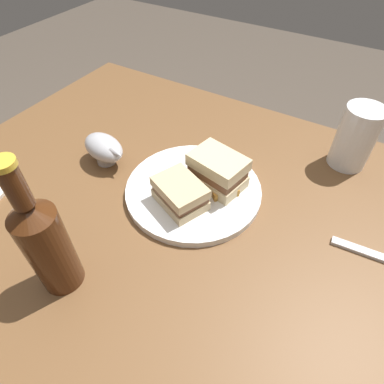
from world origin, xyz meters
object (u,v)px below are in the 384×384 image
object	(u,v)px
pint_glass	(354,141)
fork	(384,258)
plate	(193,190)
sandwich_half_left	(180,194)
cider_bottle	(46,243)
gravy_boat	(104,148)
sandwich_half_right	(218,171)

from	to	relation	value
pint_glass	fork	distance (m)	0.27
plate	sandwich_half_left	bearing A→B (deg)	89.96
pint_glass	fork	bearing A→B (deg)	116.96
plate	cider_bottle	size ratio (longest dim) A/B	1.09
plate	sandwich_half_left	distance (m)	0.06
plate	gravy_boat	bearing A→B (deg)	4.42
fork	gravy_boat	bearing A→B (deg)	0.15
pint_glass	cider_bottle	bearing A→B (deg)	58.41
sandwich_half_right	fork	bearing A→B (deg)	179.06
sandwich_half_right	cider_bottle	size ratio (longest dim) A/B	0.47
gravy_boat	fork	size ratio (longest dim) A/B	0.71
plate	gravy_boat	world-z (taller)	gravy_boat
plate	pint_glass	distance (m)	0.37
sandwich_half_right	pint_glass	size ratio (longest dim) A/B	0.86
pint_glass	fork	size ratio (longest dim) A/B	0.80
plate	pint_glass	size ratio (longest dim) A/B	1.98
plate	sandwich_half_left	size ratio (longest dim) A/B	2.34
sandwich_half_left	sandwich_half_right	size ratio (longest dim) A/B	0.99
plate	sandwich_half_right	size ratio (longest dim) A/B	2.31
sandwich_half_right	gravy_boat	xyz separation A→B (m)	(0.26, 0.05, -0.01)
cider_bottle	sandwich_half_right	bearing A→B (deg)	-110.69
cider_bottle	fork	xyz separation A→B (m)	(-0.46, -0.32, -0.10)
sandwich_half_left	cider_bottle	world-z (taller)	cider_bottle
plate	fork	xyz separation A→B (m)	(-0.38, -0.03, -0.00)
sandwich_half_left	sandwich_half_right	distance (m)	0.09
sandwich_half_right	cider_bottle	world-z (taller)	cider_bottle
pint_glass	gravy_boat	world-z (taller)	pint_glass
pint_glass	cider_bottle	distance (m)	0.65
sandwich_half_right	gravy_boat	distance (m)	0.27
fork	plate	bearing A→B (deg)	0.20
sandwich_half_left	pint_glass	size ratio (longest dim) A/B	0.85
cider_bottle	gravy_boat	bearing A→B (deg)	-62.61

